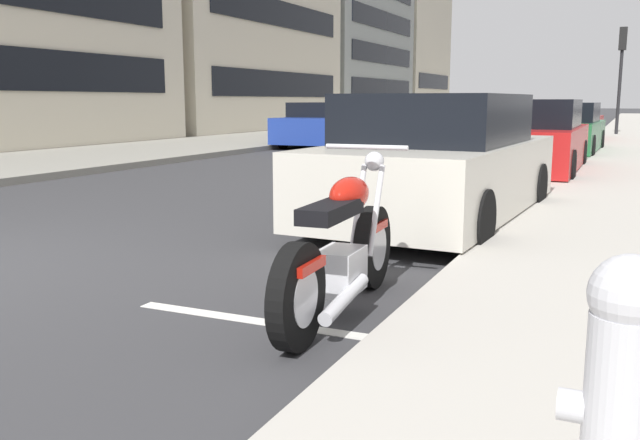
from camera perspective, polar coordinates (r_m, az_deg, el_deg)
The scene contains 13 objects.
sidewalk_far_curb at distance 19.92m, azimuth -13.11°, elevation 5.71°, with size 120.00×5.00×0.14m, color gray.
parking_stall_stripe at distance 4.50m, azimuth -3.08°, elevation -8.65°, with size 0.12×2.20×0.01m, color silver.
parked_motorcycle at distance 4.63m, azimuth 1.83°, elevation -2.65°, with size 2.09×0.62×1.12m.
parked_car_at_intersection at distance 8.18m, azimuth 9.75°, elevation 4.63°, with size 4.53×2.10×1.50m.
parked_car_far_down_curb at distance 13.86m, azimuth 17.01°, elevation 6.35°, with size 4.53×1.89×1.45m.
parked_car_across_street at distance 19.28m, azimuth 19.44°, elevation 7.00°, with size 4.64×1.95×1.37m.
parked_car_near_corner at distance 24.98m, azimuth 19.99°, elevation 7.48°, with size 4.57×1.96×1.34m.
car_opposite_curb at distance 21.74m, azimuth 0.54°, elevation 7.86°, with size 4.56×1.99×1.37m.
fire_hydrant at distance 2.27m, azimuth 23.81°, elevation -12.62°, with size 0.24×0.36×0.86m.
traffic_signal_near_corner at distance 29.26m, azimuth 23.71°, elevation 12.24°, with size 0.36×0.28×4.02m.
townhouse_corner_block at distance 34.44m, azimuth -12.22°, elevation 15.38°, with size 13.42×11.80×9.71m.
townhouse_mid_block at distance 45.85m, azimuth -1.19°, elevation 14.26°, with size 12.60×10.70×9.85m.
townhouse_far_uphill at distance 56.92m, azimuth 4.36°, elevation 14.98°, with size 9.99×10.34×13.01m.
Camera 1 is at (-3.78, -5.48, 1.43)m, focal length 38.63 mm.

